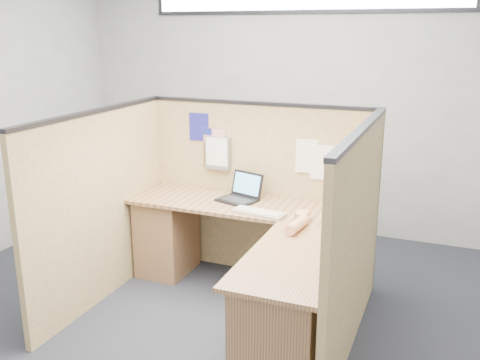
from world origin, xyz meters
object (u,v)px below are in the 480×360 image
at_px(mouse, 303,217).
at_px(l_desk, 249,264).
at_px(laptop, 239,193).
at_px(keyboard, 259,212).

bearing_deg(mouse, l_desk, -152.25).
height_order(l_desk, laptop, laptop).
xyz_separation_m(keyboard, mouse, (0.36, 0.00, 0.01)).
height_order(laptop, keyboard, laptop).
relative_size(l_desk, laptop, 5.26).
height_order(l_desk, mouse, mouse).
distance_m(laptop, keyboard, 0.41).
distance_m(l_desk, keyboard, 0.40).
distance_m(laptop, mouse, 0.70).
distance_m(l_desk, mouse, 0.54).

